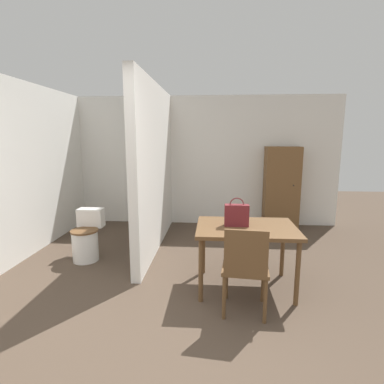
% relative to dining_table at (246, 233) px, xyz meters
% --- Properties ---
extents(ground_plane, '(16.00, 16.00, 0.00)m').
position_rel_dining_table_xyz_m(ground_plane, '(-0.76, -1.38, -0.65)').
color(ground_plane, '#4C3D30').
extents(wall_back, '(5.56, 0.12, 2.50)m').
position_rel_dining_table_xyz_m(wall_back, '(-0.76, 2.68, 0.60)').
color(wall_back, white).
rests_on(wall_back, ground_plane).
extents(wall_left, '(0.12, 5.00, 2.50)m').
position_rel_dining_table_xyz_m(wall_left, '(-3.10, 0.62, 0.60)').
color(wall_left, white).
rests_on(wall_left, ground_plane).
extents(partition_wall, '(0.12, 2.63, 2.50)m').
position_rel_dining_table_xyz_m(partition_wall, '(-1.28, 1.30, 0.60)').
color(partition_wall, white).
rests_on(partition_wall, ground_plane).
extents(dining_table, '(1.11, 0.80, 0.73)m').
position_rel_dining_table_xyz_m(dining_table, '(0.00, 0.00, 0.00)').
color(dining_table, brown).
rests_on(dining_table, ground_plane).
extents(wooden_chair, '(0.48, 0.48, 0.90)m').
position_rel_dining_table_xyz_m(wooden_chair, '(-0.06, -0.54, -0.15)').
color(wooden_chair, brown).
rests_on(wooden_chair, ground_plane).
extents(toilet, '(0.37, 0.52, 0.69)m').
position_rel_dining_table_xyz_m(toilet, '(-2.16, 0.67, -0.35)').
color(toilet, white).
rests_on(toilet, ground_plane).
extents(handbag, '(0.27, 0.10, 0.32)m').
position_rel_dining_table_xyz_m(handbag, '(-0.11, 0.01, 0.21)').
color(handbag, maroon).
rests_on(handbag, dining_table).
extents(wooden_cabinet, '(0.63, 0.38, 1.55)m').
position_rel_dining_table_xyz_m(wooden_cabinet, '(0.90, 2.42, 0.12)').
color(wooden_cabinet, brown).
rests_on(wooden_cabinet, ground_plane).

